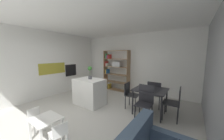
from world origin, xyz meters
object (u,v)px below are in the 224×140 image
dining_table (150,92)px  dining_chair_island_side (130,93)px  built_in_oven (71,70)px  dining_chair_window_side (175,101)px  dining_chair_far (154,92)px  potted_plant_on_island (90,72)px  open_bookshelf (115,69)px  child_chair_left (36,118)px  child_chair_right (59,134)px  dining_chair_near (145,100)px  child_table (46,122)px  kitchen_island (89,92)px

dining_table → dining_chair_island_side: 0.70m
dining_chair_island_side → built_in_oven: bearing=84.1°
dining_chair_island_side → dining_chair_window_side: 1.36m
dining_chair_far → potted_plant_on_island: bearing=22.7°
dining_chair_window_side → open_bookshelf: bearing=-119.3°
open_bookshelf → child_chair_left: bearing=-85.7°
child_chair_right → dining_chair_far: size_ratio=0.61×
open_bookshelf → dining_chair_near: size_ratio=2.07×
potted_plant_on_island → dining_chair_island_side: (1.35, 0.53, -0.68)m
open_bookshelf → dining_chair_island_side: open_bookshelf is taller
dining_chair_island_side → dining_chair_near: dining_chair_near is taller
open_bookshelf → dining_chair_island_side: (1.58, -1.49, -0.59)m
child_table → dining_chair_island_side: dining_chair_island_side is taller
child_table → dining_chair_near: (1.46, 1.96, 0.18)m
child_table → kitchen_island: bearing=107.4°
kitchen_island → dining_chair_near: (2.04, 0.12, 0.11)m
dining_chair_window_side → child_table: bearing=-44.4°
child_chair_left → dining_chair_island_side: size_ratio=0.63×
dining_chair_island_side → dining_chair_window_side: (1.36, 0.01, 0.03)m
open_bookshelf → child_table: (0.79, -3.89, -0.72)m
child_chair_left → dining_table: 3.13m
child_chair_left → dining_table: (1.96, 2.41, 0.37)m
open_bookshelf → child_chair_right: (1.28, -3.90, -0.79)m
dining_chair_far → child_table: bearing=59.4°
kitchen_island → child_chair_right: 2.14m
dining_chair_near → potted_plant_on_island: bearing=-180.0°
child_chair_left → dining_chair_window_side: 3.59m
child_chair_left → dining_chair_island_side: dining_chair_island_side is taller
child_chair_left → dining_chair_near: 2.78m
kitchen_island → dining_chair_island_side: 1.48m
child_chair_left → potted_plant_on_island: bearing=-1.1°
open_bookshelf → child_chair_left: open_bookshelf is taller
dining_chair_far → dining_chair_near: dining_chair_near is taller
child_chair_left → dining_chair_near: (1.96, 1.96, 0.26)m
open_bookshelf → child_chair_right: 4.18m
open_bookshelf → dining_table: (2.26, -1.48, -0.43)m
built_in_oven → child_chair_left: bearing=-50.5°
built_in_oven → dining_chair_far: 4.10m
child_table → dining_chair_near: bearing=53.3°
built_in_oven → dining_table: (4.05, -0.12, -0.36)m
dining_table → dining_chair_island_side: bearing=-179.5°
child_chair_right → dining_chair_near: (0.97, 1.97, 0.25)m
potted_plant_on_island → child_table: size_ratio=0.80×
built_in_oven → dining_chair_window_side: 4.76m
dining_table → dining_chair_far: 0.48m
child_chair_left → open_bookshelf: bearing=1.2°
potted_plant_on_island → child_chair_left: (0.07, -1.87, -0.90)m
dining_chair_far → dining_chair_window_side: (0.68, -0.45, 0.01)m
child_chair_left → dining_table: bearing=-42.3°
child_chair_left → dining_chair_island_side: 2.73m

